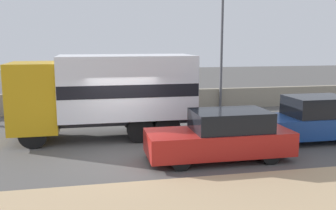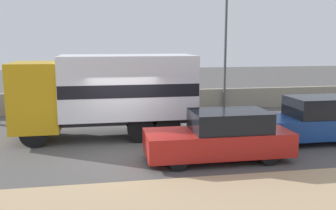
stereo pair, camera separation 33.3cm
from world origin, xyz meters
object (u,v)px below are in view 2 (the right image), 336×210
car_hatchback (221,137)px  street_lamp (226,39)px  box_truck (109,90)px  car_sedan_second (313,121)px

car_hatchback → street_lamp: bearing=-109.2°
street_lamp → car_hatchback: 9.63m
box_truck → car_sedan_second: bearing=164.4°
street_lamp → box_truck: 8.38m
box_truck → car_hatchback: 5.03m
car_hatchback → box_truck: bearing=-46.5°
street_lamp → car_sedan_second: (1.07, -7.13, -3.05)m
street_lamp → car_hatchback: street_lamp is taller
car_sedan_second → box_truck: bearing=-15.6°
car_hatchback → car_sedan_second: 4.33m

